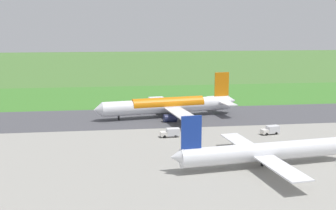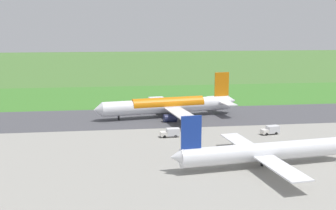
# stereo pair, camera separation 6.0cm
# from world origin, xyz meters

# --- Properties ---
(ground_plane) EXTENTS (800.00, 800.00, 0.00)m
(ground_plane) POSITION_xyz_m (0.00, 0.00, 0.00)
(ground_plane) COLOR #477233
(runway_asphalt) EXTENTS (600.00, 33.40, 0.06)m
(runway_asphalt) POSITION_xyz_m (0.00, 0.00, 0.03)
(runway_asphalt) COLOR #47474C
(runway_asphalt) RESTS_ON ground
(apron_concrete) EXTENTS (440.00, 110.00, 0.05)m
(apron_concrete) POSITION_xyz_m (0.00, 55.75, 0.03)
(apron_concrete) COLOR gray
(apron_concrete) RESTS_ON ground
(grass_verge_foreground) EXTENTS (600.00, 80.00, 0.04)m
(grass_verge_foreground) POSITION_xyz_m (0.00, -40.36, 0.02)
(grass_verge_foreground) COLOR #3C782B
(grass_verge_foreground) RESTS_ON ground
(airliner_main) EXTENTS (54.01, 44.40, 15.88)m
(airliner_main) POSITION_xyz_m (8.92, -0.06, 4.35)
(airliner_main) COLOR white
(airliner_main) RESTS_ON ground
(airliner_parked_mid) EXTENTS (45.39, 37.24, 13.25)m
(airliner_parked_mid) POSITION_xyz_m (-5.53, 56.05, 3.62)
(airliner_parked_mid) COLOR white
(airliner_parked_mid) RESTS_ON ground
(service_truck_baggage) EXTENTS (6.14, 3.41, 2.65)m
(service_truck_baggage) POSITION_xyz_m (-18.84, 28.33, 1.40)
(service_truck_baggage) COLOR silver
(service_truck_baggage) RESTS_ON ground
(service_truck_fuel) EXTENTS (5.92, 2.59, 2.65)m
(service_truck_fuel) POSITION_xyz_m (12.09, 27.39, 1.40)
(service_truck_fuel) COLOR silver
(service_truck_fuel) RESTS_ON ground
(no_stopping_sign) EXTENTS (0.60, 0.10, 2.33)m
(no_stopping_sign) POSITION_xyz_m (-19.68, -39.96, 1.39)
(no_stopping_sign) COLOR slate
(no_stopping_sign) RESTS_ON ground
(traffic_cone_orange) EXTENTS (0.40, 0.40, 0.55)m
(traffic_cone_orange) POSITION_xyz_m (-11.73, -42.26, 0.28)
(traffic_cone_orange) COLOR orange
(traffic_cone_orange) RESTS_ON ground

